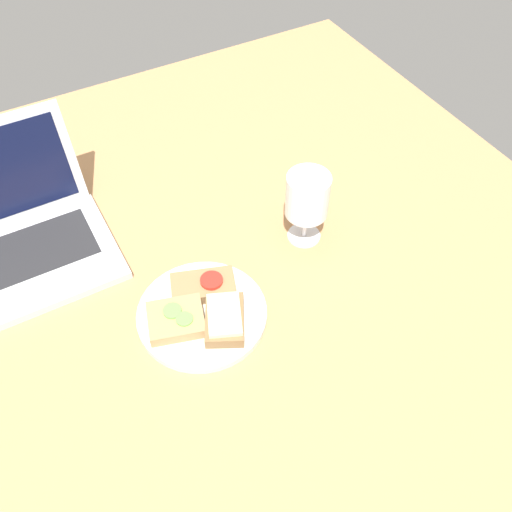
% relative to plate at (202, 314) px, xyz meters
% --- Properties ---
extents(wooden_table, '(1.40, 1.40, 0.03)m').
position_rel_plate_xyz_m(wooden_table, '(0.06, 0.06, -0.02)').
color(wooden_table, '#B27F51').
rests_on(wooden_table, ground).
extents(plate, '(0.22, 0.22, 0.01)m').
position_rel_plate_xyz_m(plate, '(0.00, 0.00, 0.00)').
color(plate, silver).
rests_on(plate, wooden_table).
extents(sandwich_with_cucumber, '(0.11, 0.10, 0.02)m').
position_rel_plate_xyz_m(sandwich_with_cucumber, '(-0.05, -0.00, 0.02)').
color(sandwich_with_cucumber, '#A88456').
rests_on(sandwich_with_cucumber, plate).
extents(sandwich_with_cheese, '(0.10, 0.12, 0.03)m').
position_rel_plate_xyz_m(sandwich_with_cheese, '(0.02, -0.04, 0.02)').
color(sandwich_with_cheese, brown).
rests_on(sandwich_with_cheese, plate).
extents(sandwich_with_tomato, '(0.12, 0.09, 0.03)m').
position_rel_plate_xyz_m(sandwich_with_tomato, '(0.02, 0.04, 0.02)').
color(sandwich_with_tomato, '#937047').
rests_on(sandwich_with_tomato, plate).
extents(wine_glass, '(0.08, 0.08, 0.15)m').
position_rel_plate_xyz_m(wine_glass, '(0.25, 0.07, 0.09)').
color(wine_glass, white).
rests_on(wine_glass, wooden_table).
extents(laptop, '(0.34, 0.29, 0.21)m').
position_rel_plate_xyz_m(laptop, '(-0.24, 0.30, 0.03)').
color(laptop, silver).
rests_on(laptop, wooden_table).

